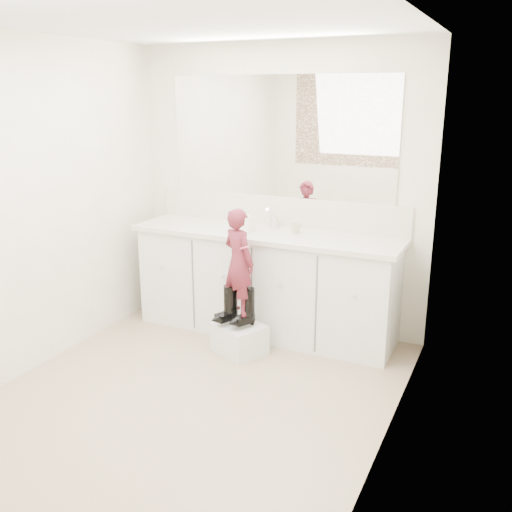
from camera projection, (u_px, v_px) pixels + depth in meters
The scene contains 17 objects.
floor at pixel (192, 396), 3.90m from camera, with size 3.00×3.00×0.00m, color #968462.
ceiling at pixel (179, 19), 3.23m from camera, with size 3.00×3.00×0.00m, color white.
wall_back at pixel (279, 189), 4.87m from camera, with size 2.60×2.60×0.00m, color beige.
wall_left at pixel (32, 208), 4.10m from camera, with size 3.00×3.00×0.00m, color beige.
wall_right at pixel (395, 249), 3.04m from camera, with size 3.00×3.00×0.00m, color beige.
vanity_cabinet at pixel (266, 285), 4.85m from camera, with size 2.20×0.55×0.85m, color silver.
countertop at pixel (265, 234), 4.71m from camera, with size 2.28×0.58×0.04m, color beige.
backsplash at pixel (278, 211), 4.91m from camera, with size 2.28×0.03×0.25m, color beige.
mirror at pixel (279, 137), 4.74m from camera, with size 2.00×0.02×1.00m, color white.
faucet at pixel (273, 222), 4.83m from camera, with size 0.08×0.08×0.10m, color silver.
cup at pixel (296, 229), 4.64m from camera, with size 0.09×0.09×0.08m, color #C0B79A.
soap_bottle at pixel (249, 220), 4.70m from camera, with size 0.08×0.09×0.19m, color white.
step_stool at pixel (239, 338), 4.52m from camera, with size 0.37×0.31×0.24m, color silver.
boot_left at pixel (231, 305), 4.48m from camera, with size 0.11×0.21×0.31m, color black, non-canonical shape.
boot_right at pixel (248, 307), 4.42m from camera, with size 0.11×0.21×0.31m, color black, non-canonical shape.
toddler at pixel (239, 262), 4.35m from camera, with size 0.30×0.20×0.83m, color #9A2F49.
toothbrush at pixel (243, 248), 4.23m from camera, with size 0.01×0.01×0.14m, color #EB5B86.
Camera 1 is at (1.87, -2.96, 2.01)m, focal length 40.00 mm.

